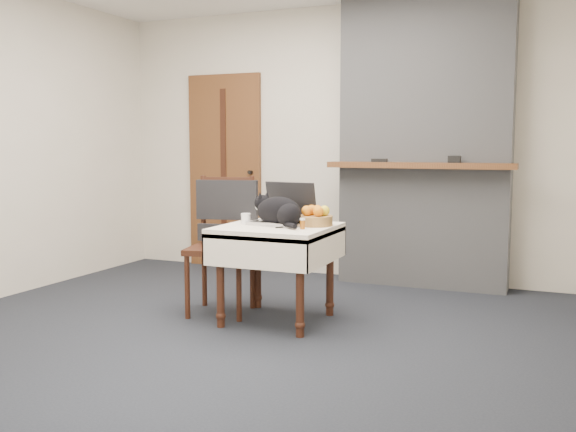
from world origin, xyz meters
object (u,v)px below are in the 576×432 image
at_px(side_table, 277,241).
at_px(laptop, 285,213).
at_px(pill_bottle, 303,223).
at_px(fruit_basket, 315,217).
at_px(door, 225,172).
at_px(cat, 279,212).
at_px(chair, 224,225).
at_px(cream_jar, 246,219).

distance_m(side_table, laptop, 0.23).
relative_size(pill_bottle, fruit_basket, 0.30).
bearing_deg(door, side_table, -51.91).
bearing_deg(side_table, cat, -15.62).
relative_size(cat, fruit_basket, 1.75).
distance_m(door, fruit_basket, 2.32).
bearing_deg(chair, cream_jar, -41.76).
bearing_deg(door, chair, -61.70).
relative_size(cat, pill_bottle, 5.78).
height_order(laptop, pill_bottle, laptop).
distance_m(door, pill_bottle, 2.48).
height_order(cat, pill_bottle, cat).
bearing_deg(laptop, side_table, -86.06).
bearing_deg(cat, pill_bottle, -5.81).
height_order(door, laptop, door).
bearing_deg(cat, side_table, -175.35).
xyz_separation_m(side_table, fruit_basket, (0.25, 0.11, 0.17)).
xyz_separation_m(fruit_basket, chair, (-0.75, 0.03, -0.10)).
height_order(side_table, pill_bottle, pill_bottle).
xyz_separation_m(laptop, chair, (-0.51, 0.01, -0.11)).
distance_m(side_table, fruit_basket, 0.32).
xyz_separation_m(cream_jar, chair, (-0.26, 0.15, -0.08)).
bearing_deg(pill_bottle, chair, 161.39).
height_order(door, fruit_basket, door).
xyz_separation_m(cat, chair, (-0.53, 0.14, -0.14)).
distance_m(side_table, cream_jar, 0.29).
height_order(cream_jar, chair, chair).
bearing_deg(pill_bottle, laptop, 134.72).
xyz_separation_m(cat, cream_jar, (-0.27, -0.01, -0.06)).
height_order(cat, fruit_basket, cat).
bearing_deg(chair, pill_bottle, -30.41).
relative_size(side_table, pill_bottle, 10.12).
bearing_deg(door, pill_bottle, -49.11).
bearing_deg(cat, laptop, 117.96).
height_order(cream_jar, fruit_basket, fruit_basket).
bearing_deg(pill_bottle, side_table, 154.85).
distance_m(laptop, cat, 0.14).
bearing_deg(side_table, chair, 164.74).
distance_m(side_table, chair, 0.53).
bearing_deg(cat, door, 148.72).
height_order(door, cream_jar, door).
relative_size(side_table, cat, 1.75).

